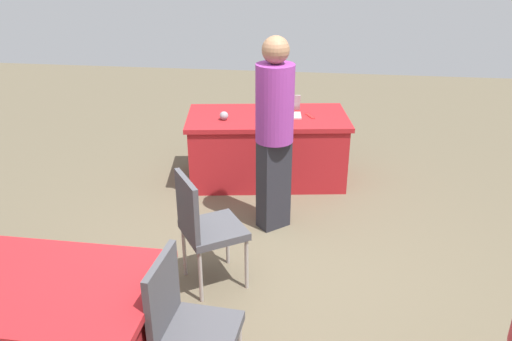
{
  "coord_description": "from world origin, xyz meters",
  "views": [
    {
      "loc": [
        -0.4,
        3.39,
        2.53
      ],
      "look_at": [
        0.07,
        -0.18,
        0.9
      ],
      "focal_mm": 36.01,
      "sensor_mm": 36.0,
      "label": 1
    }
  ],
  "objects": [
    {
      "name": "table_foreground",
      "position": [
        0.18,
        -1.96,
        0.38
      ],
      "size": [
        1.87,
        1.16,
        0.76
      ],
      "rotation": [
        0.0,
        0.0,
        0.15
      ],
      "color": "#AD1E23",
      "rests_on": "ground"
    },
    {
      "name": "ground_plane",
      "position": [
        0.0,
        0.0,
        0.0
      ],
      "size": [
        14.4,
        14.4,
        0.0
      ],
      "primitive_type": "plane",
      "color": "brown"
    },
    {
      "name": "chair_near_front",
      "position": [
        0.29,
        1.17,
        0.55
      ],
      "size": [
        0.47,
        0.47,
        0.95
      ],
      "rotation": [
        0.0,
        0.0,
        1.49
      ],
      "color": "#9E9993",
      "rests_on": "ground"
    },
    {
      "name": "person_attendee_browsing",
      "position": [
        0.0,
        -0.9,
        1.02
      ],
      "size": [
        0.48,
        0.48,
        1.8
      ],
      "rotation": [
        0.0,
        0.0,
        3.86
      ],
      "color": "#26262D",
      "rests_on": "ground"
    },
    {
      "name": "chair_by_pillar",
      "position": [
        0.43,
        0.08,
        0.55
      ],
      "size": [
        0.61,
        0.61,
        0.96
      ],
      "rotation": [
        0.0,
        0.0,
        2.15
      ],
      "color": "#9E9993",
      "rests_on": "ground"
    },
    {
      "name": "laptop_silver",
      "position": [
        -0.02,
        -2.01,
        0.8
      ],
      "size": [
        0.35,
        0.32,
        0.21
      ],
      "rotation": [
        0.0,
        0.0,
        0.11
      ],
      "color": "silver",
      "rests_on": "table_foreground"
    },
    {
      "name": "table_mid_right",
      "position": [
        1.4,
        1.19,
        0.38
      ],
      "size": [
        1.91,
        0.9,
        0.76
      ],
      "rotation": [
        0.0,
        0.0,
        -0.02
      ],
      "color": "#AD1E23",
      "rests_on": "ground"
    },
    {
      "name": "yarn_ball",
      "position": [
        0.62,
        -1.75,
        0.81
      ],
      "size": [
        0.09,
        0.09,
        0.09
      ],
      "primitive_type": "sphere",
      "color": "gray",
      "rests_on": "table_foreground"
    },
    {
      "name": "scissors_red",
      "position": [
        -0.29,
        -1.99,
        0.76
      ],
      "size": [
        0.11,
        0.18,
        0.01
      ],
      "primitive_type": "cube",
      "rotation": [
        0.0,
        0.0,
        2.02
      ],
      "color": "red",
      "rests_on": "table_foreground"
    }
  ]
}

